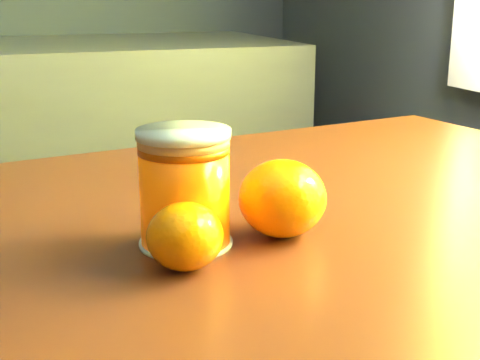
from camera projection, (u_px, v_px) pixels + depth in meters
name	position (u px, v px, depth m)	size (l,w,h in m)	color
table	(244.00, 351.00, 0.60)	(1.20, 0.92, 0.82)	#5B2816
juice_glass	(185.00, 189.00, 0.56)	(0.08, 0.08, 0.10)	#FF5F05
orange_front	(282.00, 198.00, 0.58)	(0.08, 0.08, 0.07)	orange
orange_back	(185.00, 236.00, 0.51)	(0.06, 0.06, 0.05)	orange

